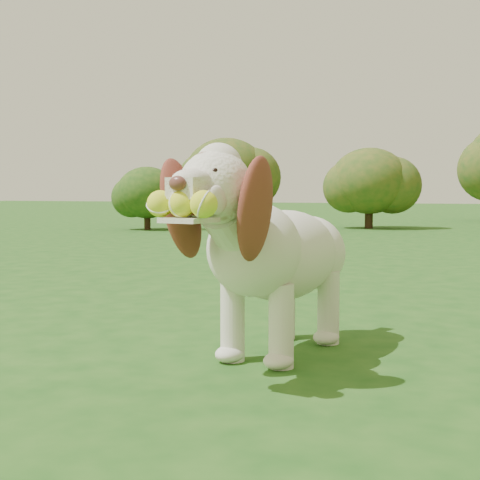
% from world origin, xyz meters
% --- Properties ---
extents(ground, '(80.00, 80.00, 0.00)m').
position_xyz_m(ground, '(0.00, 0.00, 0.00)').
color(ground, '#1A4B15').
rests_on(ground, ground).
extents(dog, '(0.52, 1.37, 0.89)m').
position_xyz_m(dog, '(0.16, -0.58, 0.47)').
color(dog, silver).
rests_on(dog, ground).
extents(shrub_a, '(1.15, 1.15, 1.19)m').
position_xyz_m(shrub_a, '(-5.62, 7.58, 0.70)').
color(shrub_a, '#382314').
rests_on(shrub_a, ground).
extents(shrub_b, '(1.52, 1.52, 1.58)m').
position_xyz_m(shrub_b, '(-1.90, 9.76, 0.93)').
color(shrub_b, '#382314').
rests_on(shrub_b, ground).
extents(shrub_e, '(1.88, 1.88, 1.95)m').
position_xyz_m(shrub_e, '(-5.43, 10.66, 1.15)').
color(shrub_e, '#382314').
rests_on(shrub_e, ground).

